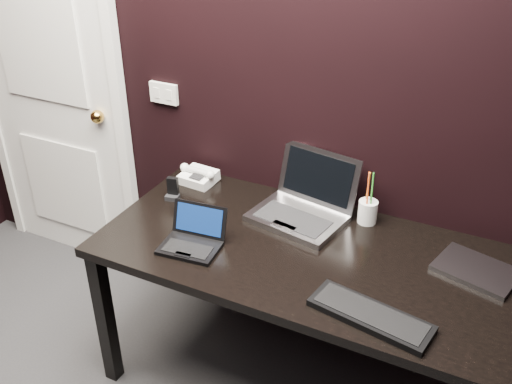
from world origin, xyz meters
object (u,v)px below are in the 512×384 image
at_px(silver_laptop, 303,206).
at_px(ext_keyboard, 370,315).
at_px(netbook, 193,240).
at_px(door, 49,86).
at_px(pen_cup, 368,211).
at_px(closed_laptop, 476,270).
at_px(desk_phone, 198,176).
at_px(mobile_phone, 173,191).
at_px(desk, 309,267).

xyz_separation_m(silver_laptop, ext_keyboard, (0.45, -0.50, -0.04)).
bearing_deg(netbook, ext_keyboard, -7.18).
height_order(door, pen_cup, door).
bearing_deg(netbook, closed_laptop, 17.26).
relative_size(desk_phone, mobile_phone, 1.87).
bearing_deg(closed_laptop, netbook, -162.74).
bearing_deg(desk, desk_phone, 157.41).
xyz_separation_m(silver_laptop, closed_laptop, (0.73, -0.08, -0.04)).
height_order(desk, netbook, netbook).
relative_size(door, desk, 1.26).
bearing_deg(ext_keyboard, desk_phone, 151.19).
relative_size(silver_laptop, desk_phone, 2.23).
relative_size(silver_laptop, pen_cup, 1.81).
bearing_deg(pen_cup, door, 177.76).
height_order(silver_laptop, desk_phone, silver_laptop).
height_order(desk_phone, pen_cup, pen_cup).
xyz_separation_m(ext_keyboard, mobile_phone, (-1.04, 0.38, 0.03)).
xyz_separation_m(ext_keyboard, pen_cup, (-0.18, 0.58, 0.04)).
distance_m(silver_laptop, pen_cup, 0.28).
bearing_deg(desk_phone, mobile_phone, -98.79).
distance_m(mobile_phone, pen_cup, 0.88).
distance_m(desk, closed_laptop, 0.63).
xyz_separation_m(door, desk_phone, (0.96, -0.09, -0.27)).
relative_size(ext_keyboard, closed_laptop, 1.33).
xyz_separation_m(desk, silver_laptop, (-0.12, 0.23, 0.13)).
xyz_separation_m(mobile_phone, pen_cup, (0.85, 0.20, 0.02)).
height_order(door, desk_phone, door).
xyz_separation_m(desk, ext_keyboard, (0.32, -0.27, 0.09)).
bearing_deg(closed_laptop, desk, -166.17).
xyz_separation_m(netbook, silver_laptop, (0.31, 0.40, 0.02)).
xyz_separation_m(netbook, ext_keyboard, (0.76, -0.10, -0.02)).
bearing_deg(door, desk, -12.82).
bearing_deg(desk, closed_laptop, 13.83).
bearing_deg(door, silver_laptop, -5.62).
distance_m(door, closed_laptop, 2.29).
bearing_deg(desk, ext_keyboard, -39.79).
relative_size(door, pen_cup, 8.97).
distance_m(netbook, pen_cup, 0.75).
bearing_deg(desk_phone, netbook, -61.39).
relative_size(door, ext_keyboard, 4.90).
xyz_separation_m(netbook, desk_phone, (-0.25, 0.46, 0.00)).
relative_size(netbook, desk_phone, 1.30).
relative_size(door, desk_phone, 11.02).
height_order(netbook, mobile_phone, netbook).
height_order(ext_keyboard, closed_laptop, ext_keyboard).
xyz_separation_m(desk, pen_cup, (0.14, 0.31, 0.13)).
xyz_separation_m(closed_laptop, mobile_phone, (-1.32, -0.04, 0.03)).
height_order(closed_laptop, mobile_phone, mobile_phone).
distance_m(closed_laptop, desk_phone, 1.30).
height_order(ext_keyboard, mobile_phone, mobile_phone).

